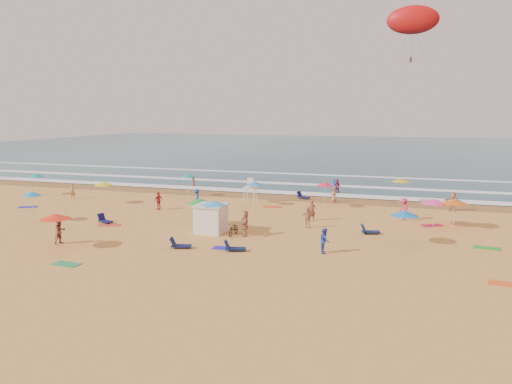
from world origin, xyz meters
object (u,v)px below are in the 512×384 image
(cabana, at_px, (211,219))
(parasail, at_px, (413,20))
(lifeguard_stand, at_px, (250,192))
(bicycle, at_px, (234,229))

(cabana, xyz_separation_m, parasail, (12.20, 62.96, 24.17))
(cabana, height_order, lifeguard_stand, lifeguard_stand)
(cabana, distance_m, parasail, 68.54)
(bicycle, bearing_deg, cabana, 169.85)
(lifeguard_stand, bearing_deg, parasail, 75.08)
(cabana, bearing_deg, lifeguard_stand, 95.47)
(parasail, bearing_deg, bicycle, -99.24)
(lifeguard_stand, xyz_separation_m, parasail, (13.41, 50.33, 24.12))
(parasail, bearing_deg, lifeguard_stand, -104.92)
(bicycle, bearing_deg, parasail, 79.58)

